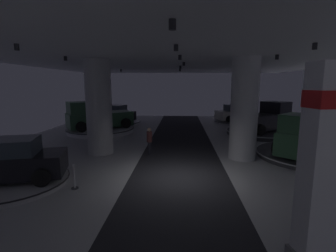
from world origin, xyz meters
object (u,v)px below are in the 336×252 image
(column_left, at_px, (99,107))
(display_car_deep_left, at_px, (115,114))
(pickup_truck_far_left, at_px, (96,117))
(display_platform_deep_right, at_px, (236,122))
(display_car_deep_right, at_px, (236,113))
(pickup_truck_far_right, at_px, (265,119))
(display_car_near_left, at_px, (10,162))
(brand_sign_pylon, at_px, (328,167))
(display_platform_deep_left, at_px, (115,122))
(visitor_walking_near, at_px, (149,139))
(display_platform_mid_right, at_px, (312,155))
(pickup_truck_mid_right, at_px, (312,138))
(display_platform_far_right, at_px, (262,132))
(display_platform_near_left, at_px, (11,182))
(column_right, at_px, (244,109))
(display_platform_far_left, at_px, (101,130))

(column_left, relative_size, display_car_deep_left, 1.21)
(pickup_truck_far_left, distance_m, display_platform_deep_right, 14.41)
(display_car_deep_right, bearing_deg, pickup_truck_far_right, -80.09)
(column_left, relative_size, pickup_truck_far_right, 1.00)
(pickup_truck_far_left, relative_size, display_car_near_left, 1.22)
(column_left, height_order, brand_sign_pylon, column_left)
(display_car_deep_right, xyz_separation_m, display_platform_deep_left, (-12.79, -1.04, -0.88))
(column_left, xyz_separation_m, visitor_walking_near, (2.95, -0.15, -1.84))
(column_left, bearing_deg, display_car_deep_left, 100.72)
(display_platform_mid_right, relative_size, display_platform_deep_left, 1.12)
(pickup_truck_mid_right, bearing_deg, display_car_deep_right, 95.88)
(display_platform_mid_right, height_order, display_car_near_left, display_car_near_left)
(display_car_deep_right, height_order, display_platform_far_right, display_car_deep_right)
(brand_sign_pylon, xyz_separation_m, display_car_near_left, (-10.04, 4.05, -1.34))
(display_platform_deep_right, distance_m, display_platform_near_left, 21.60)
(brand_sign_pylon, relative_size, display_car_deep_right, 0.99)
(display_platform_mid_right, height_order, display_platform_near_left, display_platform_mid_right)
(display_platform_deep_left, xyz_separation_m, display_car_near_left, (0.08, -16.36, 0.85))
(column_right, height_order, display_car_deep_right, column_right)
(column_left, distance_m, display_car_near_left, 5.67)
(pickup_truck_mid_right, bearing_deg, display_platform_deep_right, 95.75)
(column_right, distance_m, brand_sign_pylon, 8.37)
(display_platform_mid_right, relative_size, display_platform_near_left, 1.35)
(display_car_deep_left, bearing_deg, pickup_truck_far_left, -92.64)
(display_platform_far_left, height_order, display_platform_far_right, display_platform_far_left)
(column_left, height_order, pickup_truck_mid_right, column_left)
(pickup_truck_far_left, bearing_deg, column_left, -69.50)
(display_platform_deep_right, xyz_separation_m, display_car_near_left, (-12.74, -17.42, 0.85))
(column_right, bearing_deg, display_platform_deep_right, 79.43)
(pickup_truck_far_left, height_order, display_platform_deep_right, pickup_truck_far_left)
(pickup_truck_far_right, bearing_deg, display_platform_deep_left, 159.97)
(display_platform_far_left, distance_m, display_car_deep_left, 4.89)
(display_car_deep_right, relative_size, display_platform_deep_left, 0.84)
(display_platform_near_left, bearing_deg, display_platform_mid_right, 17.96)
(display_platform_near_left, distance_m, display_car_near_left, 0.86)
(display_car_deep_left, bearing_deg, column_right, -49.34)
(display_car_deep_right, bearing_deg, visitor_walking_near, -121.27)
(display_platform_near_left, bearing_deg, visitor_walking_near, 43.40)
(display_platform_far_left, relative_size, pickup_truck_far_left, 1.02)
(display_car_deep_right, relative_size, display_car_deep_left, 1.00)
(display_platform_deep_right, bearing_deg, display_car_deep_right, -158.42)
(column_right, distance_m, display_platform_deep_right, 13.59)
(display_platform_far_left, height_order, display_car_near_left, display_car_near_left)
(display_platform_mid_right, distance_m, display_platform_far_right, 6.53)
(display_platform_mid_right, relative_size, pickup_truck_far_left, 1.09)
(column_left, bearing_deg, display_car_deep_right, 49.57)
(display_platform_mid_right, height_order, display_platform_deep_left, display_platform_mid_right)
(pickup_truck_far_left, xyz_separation_m, display_car_deep_left, (0.23, 5.01, -0.29))
(display_platform_deep_left, relative_size, display_car_deep_left, 1.19)
(column_left, height_order, display_car_deep_left, column_left)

